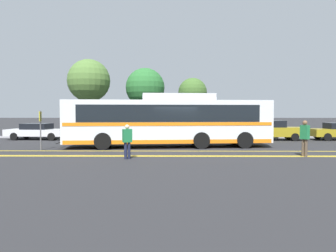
{
  "coord_description": "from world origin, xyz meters",
  "views": [
    {
      "loc": [
        -0.21,
        -20.3,
        2.19
      ],
      "look_at": [
        -0.48,
        0.28,
        1.32
      ],
      "focal_mm": 35.0,
      "sensor_mm": 36.0,
      "label": 1
    }
  ],
  "objects_px": {
    "pedestrian_1": "(305,136)",
    "bus_stop_sign": "(40,125)",
    "tree_2": "(89,81)",
    "parked_car_2": "(196,130)",
    "parked_car_3": "(272,130)",
    "tree_1": "(145,88)",
    "tree_0": "(193,93)",
    "parked_car_1": "(118,131)",
    "pedestrian_0": "(127,140)",
    "transit_bus": "(168,120)",
    "parked_car_0": "(38,131)"
  },
  "relations": [
    {
      "from": "parked_car_3",
      "to": "tree_0",
      "type": "distance_m",
      "value": 9.59
    },
    {
      "from": "parked_car_3",
      "to": "tree_2",
      "type": "xyz_separation_m",
      "value": [
        -15.81,
        5.32,
        4.42
      ]
    },
    {
      "from": "parked_car_2",
      "to": "parked_car_3",
      "type": "xyz_separation_m",
      "value": [
        5.98,
        -0.18,
        -0.02
      ]
    },
    {
      "from": "parked_car_3",
      "to": "parked_car_2",
      "type": "bearing_deg",
      "value": -90.07
    },
    {
      "from": "parked_car_0",
      "to": "tree_2",
      "type": "relative_size",
      "value": 0.7
    },
    {
      "from": "bus_stop_sign",
      "to": "tree_2",
      "type": "relative_size",
      "value": 0.32
    },
    {
      "from": "parked_car_0",
      "to": "tree_1",
      "type": "distance_m",
      "value": 10.75
    },
    {
      "from": "pedestrian_1",
      "to": "bus_stop_sign",
      "type": "bearing_deg",
      "value": -129.0
    },
    {
      "from": "pedestrian_0",
      "to": "pedestrian_1",
      "type": "distance_m",
      "value": 8.7
    },
    {
      "from": "parked_car_0",
      "to": "tree_1",
      "type": "relative_size",
      "value": 0.77
    },
    {
      "from": "transit_bus",
      "to": "tree_2",
      "type": "bearing_deg",
      "value": 30.18
    },
    {
      "from": "parked_car_2",
      "to": "pedestrian_1",
      "type": "xyz_separation_m",
      "value": [
        4.64,
        -9.83,
        0.23
      ]
    },
    {
      "from": "parked_car_3",
      "to": "tree_2",
      "type": "bearing_deg",
      "value": -106.97
    },
    {
      "from": "parked_car_1",
      "to": "tree_2",
      "type": "distance_m",
      "value": 7.54
    },
    {
      "from": "tree_0",
      "to": "parked_car_1",
      "type": "bearing_deg",
      "value": -135.16
    },
    {
      "from": "parked_car_2",
      "to": "tree_1",
      "type": "xyz_separation_m",
      "value": [
        -4.54,
        5.93,
        3.79
      ]
    },
    {
      "from": "parked_car_1",
      "to": "tree_2",
      "type": "xyz_separation_m",
      "value": [
        -3.58,
        4.87,
        4.5
      ]
    },
    {
      "from": "pedestrian_0",
      "to": "pedestrian_1",
      "type": "bearing_deg",
      "value": -22.54
    },
    {
      "from": "transit_bus",
      "to": "parked_car_2",
      "type": "relative_size",
      "value": 2.93
    },
    {
      "from": "transit_bus",
      "to": "parked_car_3",
      "type": "xyz_separation_m",
      "value": [
        8.12,
        5.25,
        -0.91
      ]
    },
    {
      "from": "parked_car_1",
      "to": "parked_car_3",
      "type": "distance_m",
      "value": 12.24
    },
    {
      "from": "parked_car_3",
      "to": "pedestrian_1",
      "type": "xyz_separation_m",
      "value": [
        -1.34,
        -9.65,
        0.25
      ]
    },
    {
      "from": "pedestrian_0",
      "to": "tree_2",
      "type": "distance_m",
      "value": 17.49
    },
    {
      "from": "parked_car_0",
      "to": "tree_0",
      "type": "relative_size",
      "value": 0.9
    },
    {
      "from": "transit_bus",
      "to": "parked_car_2",
      "type": "distance_m",
      "value": 5.9
    },
    {
      "from": "parked_car_0",
      "to": "bus_stop_sign",
      "type": "xyz_separation_m",
      "value": [
        3.23,
        -7.45,
        0.78
      ]
    },
    {
      "from": "parked_car_0",
      "to": "pedestrian_0",
      "type": "height_order",
      "value": "pedestrian_0"
    },
    {
      "from": "transit_bus",
      "to": "parked_car_1",
      "type": "xyz_separation_m",
      "value": [
        -4.11,
        5.7,
        -1.0
      ]
    },
    {
      "from": "parked_car_3",
      "to": "tree_2",
      "type": "distance_m",
      "value": 17.26
    },
    {
      "from": "parked_car_0",
      "to": "tree_2",
      "type": "bearing_deg",
      "value": 154.64
    },
    {
      "from": "bus_stop_sign",
      "to": "tree_1",
      "type": "height_order",
      "value": "tree_1"
    },
    {
      "from": "parked_car_1",
      "to": "pedestrian_0",
      "type": "xyz_separation_m",
      "value": [
        2.25,
        -11.05,
        0.22
      ]
    },
    {
      "from": "pedestrian_1",
      "to": "parked_car_2",
      "type": "bearing_deg",
      "value": 176.28
    },
    {
      "from": "pedestrian_0",
      "to": "bus_stop_sign",
      "type": "distance_m",
      "value": 6.48
    },
    {
      "from": "parked_car_1",
      "to": "parked_car_3",
      "type": "bearing_deg",
      "value": -91.19
    },
    {
      "from": "pedestrian_0",
      "to": "bus_stop_sign",
      "type": "height_order",
      "value": "bus_stop_sign"
    },
    {
      "from": "tree_1",
      "to": "parked_car_2",
      "type": "bearing_deg",
      "value": -52.56
    },
    {
      "from": "bus_stop_sign",
      "to": "tree_2",
      "type": "bearing_deg",
      "value": -4.19
    },
    {
      "from": "parked_car_3",
      "to": "pedestrian_1",
      "type": "relative_size",
      "value": 2.69
    },
    {
      "from": "parked_car_3",
      "to": "bus_stop_sign",
      "type": "distance_m",
      "value": 17.04
    },
    {
      "from": "parked_car_1",
      "to": "parked_car_2",
      "type": "xyz_separation_m",
      "value": [
        6.26,
        -0.28,
        0.11
      ]
    },
    {
      "from": "parked_car_0",
      "to": "pedestrian_0",
      "type": "xyz_separation_m",
      "value": [
        8.69,
        -10.9,
        0.24
      ]
    },
    {
      "from": "transit_bus",
      "to": "parked_car_1",
      "type": "height_order",
      "value": "transit_bus"
    },
    {
      "from": "parked_car_2",
      "to": "pedestrian_1",
      "type": "relative_size",
      "value": 2.52
    },
    {
      "from": "transit_bus",
      "to": "parked_car_3",
      "type": "bearing_deg",
      "value": -63.01
    },
    {
      "from": "pedestrian_0",
      "to": "tree_0",
      "type": "bearing_deg",
      "value": 47.85
    },
    {
      "from": "tree_1",
      "to": "pedestrian_0",
      "type": "bearing_deg",
      "value": -88.15
    },
    {
      "from": "parked_car_1",
      "to": "tree_2",
      "type": "height_order",
      "value": "tree_2"
    },
    {
      "from": "parked_car_1",
      "to": "pedestrian_1",
      "type": "bearing_deg",
      "value": -131.9
    },
    {
      "from": "pedestrian_1",
      "to": "tree_0",
      "type": "height_order",
      "value": "tree_0"
    }
  ]
}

